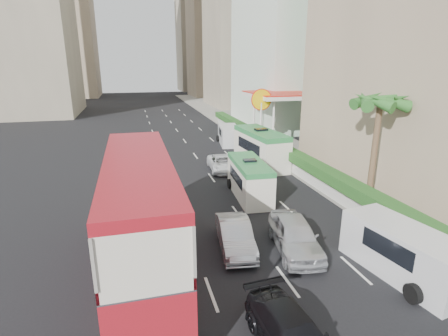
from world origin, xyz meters
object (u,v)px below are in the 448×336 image
object	(u,v)px
minibus_near	(249,179)
palm_tree	(374,154)
car_silver_lane_a	(235,248)
van_asset	(222,170)
panel_van_far	(229,135)
car_silver_lane_b	(294,250)
double_decker_bus	(142,220)
minibus_far	(261,148)
shell_station	(280,117)
panel_van_near	(404,252)

from	to	relation	value
minibus_near	palm_tree	bearing A→B (deg)	-23.58
minibus_near	car_silver_lane_a	bearing A→B (deg)	-110.15
van_asset	panel_van_far	distance (m)	10.10
van_asset	car_silver_lane_b	bearing A→B (deg)	-86.51
double_decker_bus	van_asset	bearing A→B (deg)	63.25
car_silver_lane_a	minibus_far	world-z (taller)	minibus_far
double_decker_bus	car_silver_lane_a	xyz separation A→B (m)	(4.28, 1.11, -2.53)
car_silver_lane_b	palm_tree	xyz separation A→B (m)	(6.83, 3.77, 3.38)
car_silver_lane_a	minibus_far	bearing A→B (deg)	71.91
double_decker_bus	minibus_far	distance (m)	17.94
palm_tree	shell_station	bearing A→B (deg)	83.40
double_decker_bus	minibus_far	world-z (taller)	double_decker_bus
car_silver_lane_a	palm_tree	bearing A→B (deg)	23.95
double_decker_bus	minibus_near	xyz separation A→B (m)	(7.16, 7.48, -1.31)
car_silver_lane_a	panel_van_far	bearing A→B (deg)	82.20
double_decker_bus	panel_van_near	distance (m)	10.92
car_silver_lane_b	van_asset	size ratio (longest dim) A/B	1.06
car_silver_lane_a	minibus_far	distance (m)	14.84
car_silver_lane_b	shell_station	distance (m)	24.65
car_silver_lane_b	panel_van_near	distance (m)	4.70
minibus_far	shell_station	distance (m)	10.19
car_silver_lane_a	minibus_far	size ratio (longest dim) A/B	0.61
van_asset	minibus_near	world-z (taller)	minibus_near
minibus_near	panel_van_far	world-z (taller)	minibus_near
double_decker_bus	palm_tree	world-z (taller)	palm_tree
panel_van_far	panel_van_near	bearing A→B (deg)	-81.19
car_silver_lane_b	minibus_far	bearing A→B (deg)	85.52
double_decker_bus	car_silver_lane_b	xyz separation A→B (m)	(6.97, 0.23, -2.53)
minibus_near	panel_van_far	distance (m)	16.03
double_decker_bus	minibus_near	bearing A→B (deg)	46.29
palm_tree	panel_van_near	bearing A→B (deg)	-116.30
car_silver_lane_b	panel_van_far	size ratio (longest dim) A/B	0.96
panel_van_near	car_silver_lane_b	bearing A→B (deg)	130.75
car_silver_lane_a	car_silver_lane_b	distance (m)	2.83
double_decker_bus	car_silver_lane_a	size ratio (longest dim) A/B	2.61
minibus_far	palm_tree	size ratio (longest dim) A/B	1.08
minibus_near	panel_van_near	size ratio (longest dim) A/B	1.05
double_decker_bus	minibus_near	distance (m)	10.44
panel_van_near	minibus_near	bearing A→B (deg)	98.92
panel_van_far	shell_station	bearing A→B (deg)	5.84
shell_station	van_asset	bearing A→B (deg)	-134.38
panel_van_far	shell_station	distance (m)	6.12
minibus_near	panel_van_far	size ratio (longest dim) A/B	1.13
shell_station	panel_van_near	bearing A→B (deg)	-102.12
minibus_near	minibus_far	world-z (taller)	minibus_far
shell_station	minibus_far	bearing A→B (deg)	-122.57
shell_station	double_decker_bus	bearing A→B (deg)	-124.82
panel_van_far	palm_tree	size ratio (longest dim) A/B	0.76
double_decker_bus	minibus_far	size ratio (longest dim) A/B	1.60
shell_station	palm_tree	bearing A→B (deg)	-96.60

